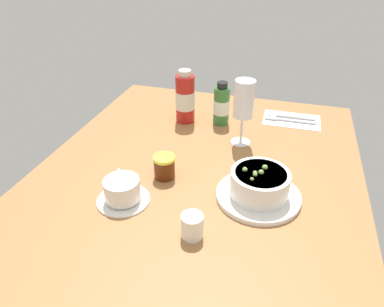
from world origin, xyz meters
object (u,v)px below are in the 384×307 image
(porridge_bowl, at_px, (259,186))
(sauce_bottle_red, at_px, (185,98))
(sauce_bottle_green, at_px, (220,105))
(jam_jar, at_px, (164,167))
(cutlery_setting, at_px, (290,119))
(creamer_jug, at_px, (192,225))
(coffee_cup, at_px, (122,191))
(wine_glass, at_px, (244,102))

(porridge_bowl, distance_m, sauce_bottle_red, 0.44)
(sauce_bottle_green, bearing_deg, jam_jar, 168.21)
(cutlery_setting, height_order, creamer_jug, creamer_jug)
(creamer_jug, height_order, sauce_bottle_red, sauce_bottle_red)
(cutlery_setting, relative_size, creamer_jug, 3.18)
(porridge_bowl, height_order, coffee_cup, porridge_bowl)
(porridge_bowl, relative_size, cutlery_setting, 1.07)
(porridge_bowl, bearing_deg, sauce_bottle_green, 25.67)
(cutlery_setting, xyz_separation_m, creamer_jug, (-0.60, 0.17, 0.02))
(creamer_jug, xyz_separation_m, sauce_bottle_green, (0.52, 0.06, 0.04))
(sauce_bottle_green, distance_m, sauce_bottle_red, 0.12)
(wine_glass, bearing_deg, creamer_jug, 175.46)
(creamer_jug, relative_size, wine_glass, 0.30)
(creamer_jug, height_order, jam_jar, jam_jar)
(porridge_bowl, relative_size, creamer_jug, 3.40)
(cutlery_setting, relative_size, sauce_bottle_red, 1.07)
(wine_glass, xyz_separation_m, sauce_bottle_red, (0.09, 0.20, -0.05))
(creamer_jug, bearing_deg, porridge_bowl, -35.62)
(cutlery_setting, height_order, sauce_bottle_green, sauce_bottle_green)
(porridge_bowl, bearing_deg, sauce_bottle_red, 39.86)
(porridge_bowl, height_order, wine_glass, wine_glass)
(creamer_jug, distance_m, sauce_bottle_green, 0.52)
(jam_jar, bearing_deg, creamer_jug, -145.17)
(coffee_cup, xyz_separation_m, sauce_bottle_green, (0.45, -0.13, 0.04))
(cutlery_setting, xyz_separation_m, sauce_bottle_green, (-0.09, 0.22, 0.06))
(coffee_cup, xyz_separation_m, sauce_bottle_red, (0.44, -0.02, 0.05))
(cutlery_setting, bearing_deg, jam_jar, 145.12)
(cutlery_setting, relative_size, jam_jar, 3.07)
(coffee_cup, bearing_deg, sauce_bottle_red, -2.32)
(porridge_bowl, xyz_separation_m, cutlery_setting, (0.44, -0.05, -0.03))
(sauce_bottle_green, bearing_deg, cutlery_setting, -69.08)
(wine_glass, relative_size, jam_jar, 3.20)
(sauce_bottle_green, bearing_deg, creamer_jug, -173.88)
(coffee_cup, bearing_deg, wine_glass, -32.32)
(wine_glass, bearing_deg, sauce_bottle_green, 39.26)
(sauce_bottle_red, bearing_deg, creamer_jug, -161.42)
(porridge_bowl, height_order, sauce_bottle_red, sauce_bottle_red)
(cutlery_setting, distance_m, jam_jar, 0.51)
(creamer_jug, relative_size, sauce_bottle_green, 0.42)
(cutlery_setting, bearing_deg, sauce_bottle_red, 106.69)
(cutlery_setting, distance_m, creamer_jug, 0.62)
(cutlery_setting, distance_m, sauce_bottle_green, 0.25)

